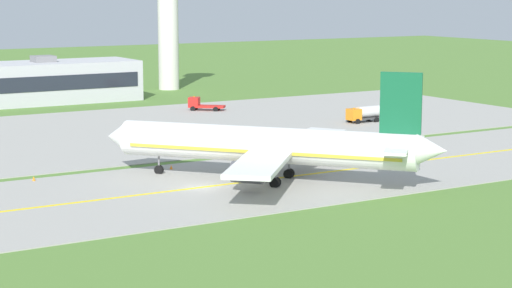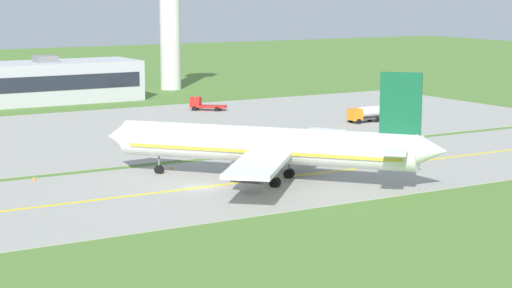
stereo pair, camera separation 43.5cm
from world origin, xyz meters
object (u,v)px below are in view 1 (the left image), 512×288
Objects in this scene: service_truck_baggage at (364,113)px; control_tower at (168,11)px; service_truck_catering at (201,104)px; airplane_lead at (269,146)px.

control_tower is at bearing 94.35° from service_truck_baggage.
service_truck_catering is (-15.66, 26.91, -0.35)m from service_truck_baggage.
airplane_lead is at bearing -109.25° from control_tower.
airplane_lead is 49.71m from service_truck_baggage.
control_tower is at bearing 73.07° from service_truck_catering.
airplane_lead is 5.27× the size of service_truck_catering.
service_truck_baggage reaches higher than service_truck_catering.
service_truck_baggage is at bearing -85.65° from control_tower.
service_truck_baggage is 31.14m from service_truck_catering.
airplane_lead reaches higher than service_truck_catering.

